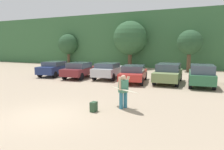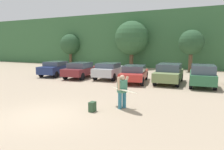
# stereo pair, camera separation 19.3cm
# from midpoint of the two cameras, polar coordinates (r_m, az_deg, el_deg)

# --- Properties ---
(ground_plane) EXTENTS (120.00, 120.00, 0.00)m
(ground_plane) POSITION_cam_midpoint_polar(r_m,az_deg,el_deg) (9.57, -18.71, -10.60)
(ground_plane) COLOR tan
(hillside_ridge) EXTENTS (108.00, 12.00, 7.81)m
(hillside_ridge) POSITION_cam_midpoint_polar(r_m,az_deg,el_deg) (35.20, 14.46, 9.05)
(hillside_ridge) COLOR #38663D
(hillside_ridge) RESTS_ON ground_plane
(tree_left) EXTENTS (3.24, 3.24, 4.94)m
(tree_left) POSITION_cam_midpoint_polar(r_m,az_deg,el_deg) (34.96, -11.95, 8.14)
(tree_left) COLOR brown
(tree_left) RESTS_ON ground_plane
(tree_center) EXTENTS (4.60, 4.60, 6.41)m
(tree_center) POSITION_cam_midpoint_polar(r_m,az_deg,el_deg) (29.21, 4.75, 9.94)
(tree_center) COLOR brown
(tree_center) RESTS_ON ground_plane
(tree_center_right) EXTENTS (2.88, 2.88, 4.88)m
(tree_center_right) POSITION_cam_midpoint_polar(r_m,az_deg,el_deg) (26.31, 20.16, 8.25)
(tree_center_right) COLOR brown
(tree_center_right) RESTS_ON ground_plane
(parked_car_navy) EXTENTS (2.38, 4.23, 1.46)m
(parked_car_navy) POSITION_cam_midpoint_polar(r_m,az_deg,el_deg) (22.01, -15.59, 1.79)
(parked_car_navy) COLOR navy
(parked_car_navy) RESTS_ON ground_plane
(parked_car_maroon) EXTENTS (2.28, 4.52, 1.47)m
(parked_car_maroon) POSITION_cam_midpoint_polar(r_m,az_deg,el_deg) (20.08, -8.99, 1.43)
(parked_car_maroon) COLOR maroon
(parked_car_maroon) RESTS_ON ground_plane
(parked_car_silver) EXTENTS (2.23, 4.21, 1.47)m
(parked_car_silver) POSITION_cam_midpoint_polar(r_m,az_deg,el_deg) (19.27, -1.23, 1.32)
(parked_car_silver) COLOR silver
(parked_car_silver) RESTS_ON ground_plane
(parked_car_red) EXTENTS (2.59, 4.73, 1.42)m
(parked_car_red) POSITION_cam_midpoint_polar(r_m,az_deg,el_deg) (17.46, 5.62, 0.49)
(parked_car_red) COLOR #B72D28
(parked_car_red) RESTS_ON ground_plane
(parked_car_olive_green) EXTENTS (2.08, 4.49, 1.57)m
(parked_car_olive_green) POSITION_cam_midpoint_polar(r_m,az_deg,el_deg) (17.56, 14.77, 0.56)
(parked_car_olive_green) COLOR #6B7F4C
(parked_car_olive_green) RESTS_ON ground_plane
(parked_car_forest_green) EXTENTS (2.05, 4.41, 1.64)m
(parked_car_forest_green) POSITION_cam_midpoint_polar(r_m,az_deg,el_deg) (16.91, 22.86, 0.01)
(parked_car_forest_green) COLOR #2D6642
(parked_car_forest_green) RESTS_ON ground_plane
(person_adult) EXTENTS (0.46, 0.71, 1.62)m
(person_adult) POSITION_cam_midpoint_polar(r_m,az_deg,el_deg) (10.01, 2.55, -3.98)
(person_adult) COLOR teal
(person_adult) RESTS_ON ground_plane
(surfboard_cream) EXTENTS (1.90, 1.39, 0.19)m
(surfboard_cream) POSITION_cam_midpoint_polar(r_m,az_deg,el_deg) (9.91, 2.91, -4.08)
(surfboard_cream) COLOR beige
(backpack_dropped) EXTENTS (0.24, 0.34, 0.45)m
(backpack_dropped) POSITION_cam_midpoint_polar(r_m,az_deg,el_deg) (9.69, -5.58, -8.60)
(backpack_dropped) COLOR #2D4C33
(backpack_dropped) RESTS_ON ground_plane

